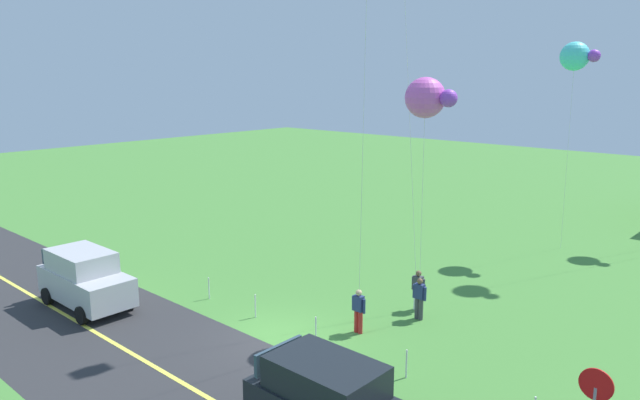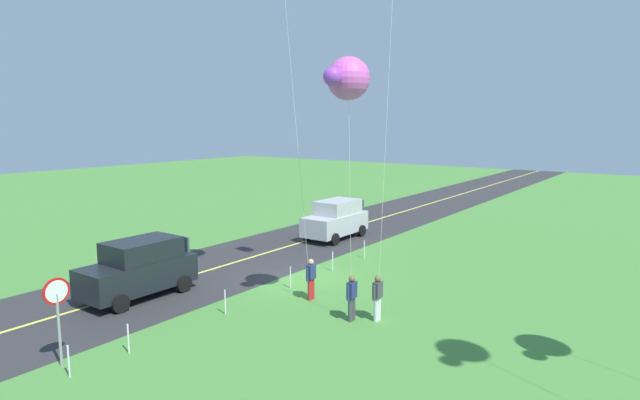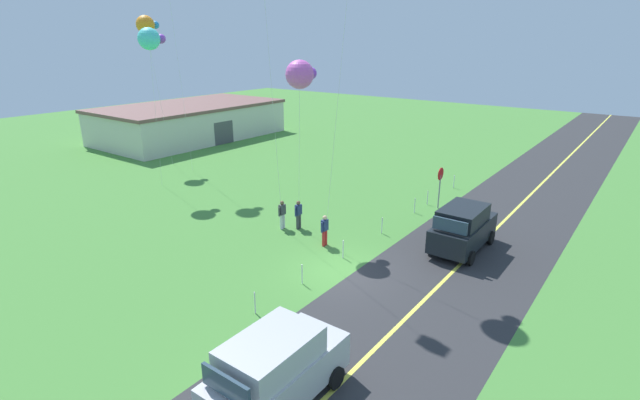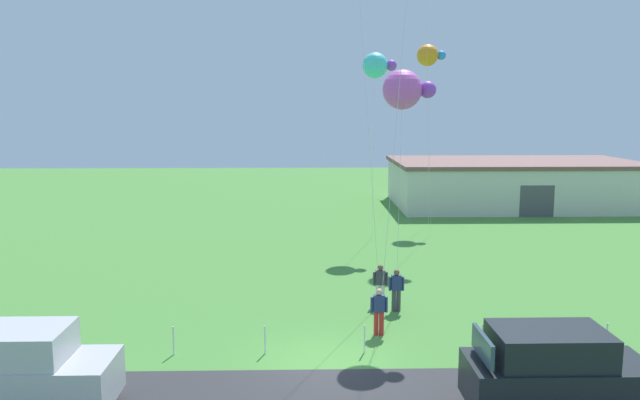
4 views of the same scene
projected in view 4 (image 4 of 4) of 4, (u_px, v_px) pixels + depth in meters
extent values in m
cube|color=#478438|center=(327.00, 364.00, 18.57)|extent=(120.00, 120.00, 0.10)
cube|color=black|center=(557.00, 382.00, 15.19)|extent=(4.40, 1.90, 1.10)
cube|color=black|center=(549.00, 345.00, 15.05)|extent=(2.73, 1.75, 0.80)
cube|color=#334756|center=(593.00, 345.00, 15.07)|extent=(0.10, 1.61, 0.64)
cube|color=#334756|center=(483.00, 346.00, 15.01)|extent=(0.10, 1.61, 0.60)
cylinder|color=black|center=(596.00, 386.00, 16.25)|extent=(0.68, 0.22, 0.68)
cylinder|color=black|center=(487.00, 387.00, 16.18)|extent=(0.68, 0.22, 0.68)
cube|color=#B7B7BC|center=(24.00, 381.00, 15.28)|extent=(4.40, 1.90, 1.10)
cube|color=#B7B7BC|center=(11.00, 344.00, 15.13)|extent=(2.73, 1.75, 0.80)
cube|color=#334756|center=(56.00, 344.00, 15.15)|extent=(0.10, 1.62, 0.64)
cylinder|color=black|center=(97.00, 384.00, 16.33)|extent=(0.68, 0.22, 0.68)
cylinder|color=#3F3F47|center=(394.00, 300.00, 23.18)|extent=(0.16, 0.16, 0.82)
cylinder|color=#3F3F47|center=(399.00, 300.00, 23.19)|extent=(0.16, 0.16, 0.82)
cube|color=navy|center=(396.00, 282.00, 23.08)|extent=(0.36, 0.22, 0.56)
cylinder|color=navy|center=(390.00, 284.00, 23.08)|extent=(0.10, 0.10, 0.52)
cylinder|color=navy|center=(403.00, 284.00, 23.10)|extent=(0.10, 0.10, 0.52)
sphere|color=brown|center=(397.00, 272.00, 23.02)|extent=(0.22, 0.22, 0.22)
cylinder|color=silver|center=(378.00, 295.00, 23.88)|extent=(0.16, 0.16, 0.82)
cylinder|color=silver|center=(382.00, 295.00, 23.88)|extent=(0.16, 0.16, 0.82)
cube|color=#3F3F47|center=(380.00, 277.00, 23.78)|extent=(0.36, 0.22, 0.56)
cylinder|color=#3F3F47|center=(374.00, 279.00, 23.78)|extent=(0.10, 0.10, 0.52)
cylinder|color=#3F3F47|center=(387.00, 279.00, 23.79)|extent=(0.10, 0.10, 0.52)
sphere|color=brown|center=(381.00, 267.00, 23.72)|extent=(0.22, 0.22, 0.22)
cylinder|color=red|center=(376.00, 323.00, 20.75)|extent=(0.16, 0.16, 0.82)
cylinder|color=red|center=(381.00, 323.00, 20.76)|extent=(0.16, 0.16, 0.82)
cube|color=navy|center=(379.00, 303.00, 20.65)|extent=(0.36, 0.22, 0.56)
cylinder|color=navy|center=(372.00, 305.00, 20.65)|extent=(0.10, 0.10, 0.52)
cylinder|color=navy|center=(386.00, 305.00, 20.66)|extent=(0.10, 0.10, 0.52)
sphere|color=#D8AD84|center=(379.00, 292.00, 20.59)|extent=(0.22, 0.22, 0.22)
cylinder|color=silver|center=(399.00, 204.00, 22.55)|extent=(0.06, 0.19, 8.16)
sphere|color=#D859BF|center=(402.00, 90.00, 21.86)|extent=(1.40, 1.40, 1.40)
sphere|color=purple|center=(428.00, 90.00, 21.88)|extent=(0.60, 0.60, 0.60)
cylinder|color=silver|center=(366.00, 99.00, 22.68)|extent=(1.25, 0.17, 15.68)
cylinder|color=silver|center=(394.00, 146.00, 19.52)|extent=(0.74, 0.75, 12.70)
cylinder|color=silver|center=(373.00, 154.00, 35.10)|extent=(0.02, 0.41, 9.82)
sphere|color=#4CD8D8|center=(375.00, 65.00, 34.18)|extent=(1.40, 1.40, 1.40)
sphere|color=purple|center=(391.00, 65.00, 34.20)|extent=(0.60, 0.60, 0.60)
cylinder|color=silver|center=(428.00, 140.00, 40.42)|extent=(0.05, 1.57, 10.88)
sphere|color=orange|center=(428.00, 55.00, 40.38)|extent=(1.40, 1.40, 1.40)
sphere|color=#2D8CE5|center=(441.00, 55.00, 40.40)|extent=(0.60, 0.60, 0.60)
cylinder|color=silver|center=(428.00, 108.00, 36.20)|extent=(0.74, 0.05, 14.94)
cube|color=beige|center=(513.00, 185.00, 47.79)|extent=(18.00, 10.00, 3.20)
cube|color=brown|center=(514.00, 162.00, 47.53)|extent=(18.36, 10.20, 0.30)
cube|color=#4C4C51|center=(537.00, 201.00, 42.97)|extent=(2.40, 0.12, 2.20)
cylinder|color=silver|center=(173.00, 341.00, 19.08)|extent=(0.05, 0.05, 0.90)
cylinder|color=silver|center=(265.00, 340.00, 19.15)|extent=(0.05, 0.05, 0.90)
cylinder|color=silver|center=(364.00, 339.00, 19.22)|extent=(0.05, 0.05, 0.90)
cylinder|color=silver|center=(482.00, 338.00, 19.30)|extent=(0.05, 0.05, 0.90)
cylinder|color=silver|center=(607.00, 337.00, 19.40)|extent=(0.05, 0.05, 0.90)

